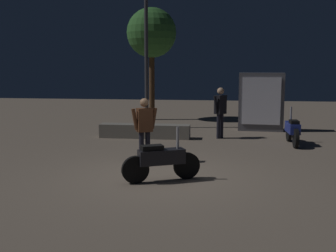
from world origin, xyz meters
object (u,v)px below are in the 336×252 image
Objects in this scene: person_rider_beside at (220,108)px; kiosk_billboard at (261,102)px; person_bystander_far at (144,125)px; motorcycle_black_foreground at (161,160)px; streetlamp_near at (146,37)px; motorcycle_blue_parked_left at (292,130)px.

person_rider_beside is 0.79× the size of kiosk_billboard.
person_rider_beside is 4.12m from person_bystander_far.
streetlamp_near is at bearing 77.22° from motorcycle_black_foreground.
motorcycle_blue_parked_left is 2.38m from person_rider_beside.
person_rider_beside is at bearing 67.87° from motorcycle_blue_parked_left.
kiosk_billboard is at bearing -90.15° from person_rider_beside.
motorcycle_blue_parked_left is 0.79× the size of kiosk_billboard.
streetlamp_near is at bearing 59.19° from motorcycle_blue_parked_left.
motorcycle_black_foreground is 5.45m from person_rider_beside.
kiosk_billboard reaches higher than motorcycle_black_foreground.
motorcycle_black_foreground is at bearing 116.05° from person_rider_beside.
kiosk_billboard is (4.24, -0.13, -2.34)m from streetlamp_near.
person_bystander_far is 6.26m from streetlamp_near.
person_bystander_far is 6.42m from kiosk_billboard.
streetlamp_near is (-4.95, 2.78, 2.95)m from motorcycle_blue_parked_left.
kiosk_billboard is (3.24, 5.54, 0.12)m from person_bystander_far.
motorcycle_black_foreground and motorcycle_blue_parked_left have the same top height.
motorcycle_blue_parked_left is at bearing -29.28° from streetlamp_near.
kiosk_billboard is at bearing -59.17° from person_bystander_far.
person_bystander_far is at bearing 86.64° from motorcycle_black_foreground.
motorcycle_black_foreground is at bearing 142.11° from motorcycle_blue_parked_left.
kiosk_billboard is at bearing 13.62° from motorcycle_blue_parked_left.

